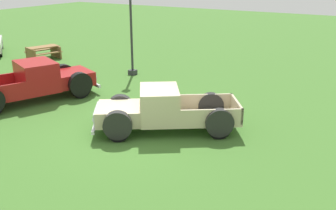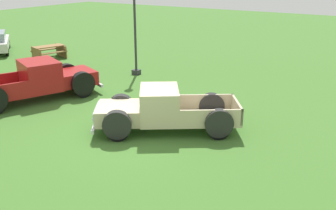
% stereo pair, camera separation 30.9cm
% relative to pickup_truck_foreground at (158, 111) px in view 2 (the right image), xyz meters
% --- Properties ---
extents(ground_plane, '(80.00, 80.00, 0.00)m').
position_rel_pickup_truck_foreground_xyz_m(ground_plane, '(-0.68, 0.52, -0.71)').
color(ground_plane, '#3D6B28').
extents(pickup_truck_foreground, '(4.14, 4.96, 1.48)m').
position_rel_pickup_truck_foreground_xyz_m(pickup_truck_foreground, '(0.00, 0.00, 0.00)').
color(pickup_truck_foreground, '#C6B793').
rests_on(pickup_truck_foreground, ground_plane).
extents(pickup_truck_behind_left, '(5.63, 3.79, 1.63)m').
position_rel_pickup_truck_foreground_xyz_m(pickup_truck_behind_left, '(0.24, 6.01, 0.07)').
color(pickup_truck_behind_left, maroon).
rests_on(pickup_truck_behind_left, ground_plane).
extents(lamp_post_near, '(0.36, 0.36, 4.60)m').
position_rel_pickup_truck_foreground_xyz_m(lamp_post_near, '(5.41, 4.94, 1.70)').
color(lamp_post_near, '#2D2D33').
rests_on(lamp_post_near, ground_plane).
extents(picnic_table, '(2.17, 1.96, 0.78)m').
position_rel_pickup_truck_foreground_xyz_m(picnic_table, '(5.59, 11.75, -0.21)').
color(picnic_table, olive).
rests_on(picnic_table, ground_plane).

